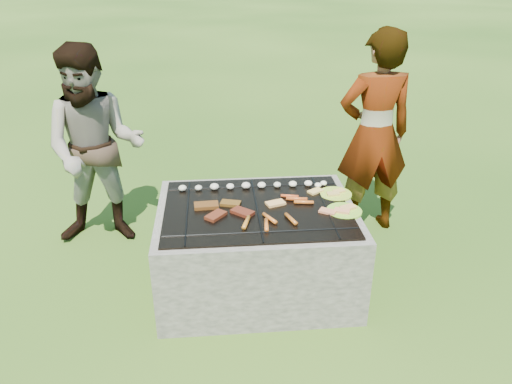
# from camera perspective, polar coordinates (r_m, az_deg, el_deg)

# --- Properties ---
(lawn) EXTENTS (60.00, 60.00, 0.00)m
(lawn) POSITION_cam_1_polar(r_m,az_deg,el_deg) (3.59, 0.07, -10.46)
(lawn) COLOR #1F4310
(lawn) RESTS_ON ground
(fire_pit) EXTENTS (1.30, 1.00, 0.62)m
(fire_pit) POSITION_cam_1_polar(r_m,az_deg,el_deg) (3.43, 0.07, -6.66)
(fire_pit) COLOR gray
(fire_pit) RESTS_ON ground
(mushrooms) EXTENTS (1.05, 0.08, 0.04)m
(mushrooms) POSITION_cam_1_polar(r_m,az_deg,el_deg) (3.52, -0.20, 0.75)
(mushrooms) COLOR beige
(mushrooms) RESTS_ON fire_pit
(pork_slabs) EXTENTS (0.39, 0.29, 0.02)m
(pork_slabs) POSITION_cam_1_polar(r_m,az_deg,el_deg) (3.23, -3.90, -1.94)
(pork_slabs) COLOR brown
(pork_slabs) RESTS_ON fire_pit
(sausages) EXTENTS (0.50, 0.47, 0.03)m
(sausages) POSITION_cam_1_polar(r_m,az_deg,el_deg) (3.18, 2.74, -2.33)
(sausages) COLOR orange
(sausages) RESTS_ON fire_pit
(bread_on_grate) EXTENTS (0.45, 0.41, 0.02)m
(bread_on_grate) POSITION_cam_1_polar(r_m,az_deg,el_deg) (3.33, 5.19, -1.14)
(bread_on_grate) COLOR #E7A176
(bread_on_grate) RESTS_ON fire_pit
(plate_far) EXTENTS (0.24, 0.24, 0.03)m
(plate_far) POSITION_cam_1_polar(r_m,az_deg,el_deg) (3.49, 9.05, -0.23)
(plate_far) COLOR #D9E737
(plate_far) RESTS_ON fire_pit
(plate_near) EXTENTS (0.26, 0.26, 0.03)m
(plate_near) POSITION_cam_1_polar(r_m,az_deg,el_deg) (3.27, 10.06, -2.12)
(plate_near) COLOR #A7CB30
(plate_near) RESTS_ON fire_pit
(cook) EXTENTS (0.63, 0.44, 1.64)m
(cook) POSITION_cam_1_polar(r_m,az_deg,el_deg) (4.06, 13.37, 6.43)
(cook) COLOR gray
(cook) RESTS_ON ground
(bystander) EXTENTS (0.77, 0.60, 1.56)m
(bystander) POSITION_cam_1_polar(r_m,az_deg,el_deg) (3.96, -17.84, 4.73)
(bystander) COLOR #A29587
(bystander) RESTS_ON ground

